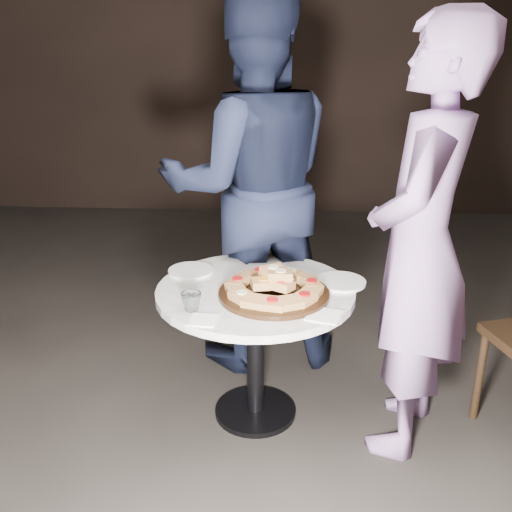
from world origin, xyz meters
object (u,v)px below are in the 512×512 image
Objects in this scene: focaccia_pile at (274,285)px; water_glass at (191,302)px; table at (255,313)px; diner_teal at (420,248)px; chair_far at (257,238)px; serving_board at (274,294)px; diner_navy at (252,187)px.

focaccia_pile is 5.11× the size of water_glass.
diner_teal is at bearing -9.13° from table.
chair_far is 0.49× the size of diner_teal.
chair_far is at bearing 96.44° from serving_board.
focaccia_pile is 0.61m from diner_teal.
water_glass is 0.93m from diner_teal.
focaccia_pile is 0.22× the size of diner_navy.
diner_navy reaches higher than chair_far.
serving_board is 1.20m from chair_far.
diner_teal is at bearing 125.07° from diner_navy.
diner_teal is (0.90, 0.13, 0.20)m from water_glass.
table is 1.29× the size of chair_far.
focaccia_pile is (0.08, -0.08, 0.17)m from table.
diner_teal is at bearing -2.83° from serving_board.
diner_teal is (0.58, -0.03, 0.23)m from serving_board.
table is at bearing -78.14° from diner_teal.
diner_navy reaches higher than serving_board.
diner_navy is at bearing 101.74° from serving_board.
serving_board is 0.36m from water_glass.
diner_navy is (-0.13, 0.63, 0.30)m from serving_board.
serving_board is 1.11× the size of focaccia_pile.
table is 2.64× the size of focaccia_pile.
focaccia_pile is at bearing -42.98° from table.
focaccia_pile is at bearing 25.43° from water_glass.
chair_far reaches higher than table.
chair_far is at bearing -101.78° from diner_navy.
serving_board is 0.54× the size of chair_far.
diner_teal reaches higher than chair_far.
water_glass is at bearing -136.15° from table.
chair_far reaches higher than focaccia_pile.
water_glass is 0.05× the size of diner_teal.
diner_teal is (0.66, -0.11, 0.36)m from table.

